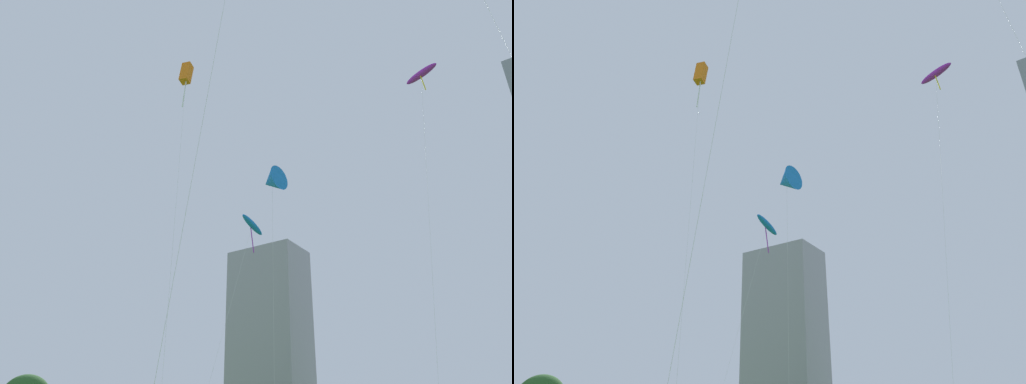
# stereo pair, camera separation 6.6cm
# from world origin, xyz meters

# --- Properties ---
(kite_flying_1) EXTENTS (5.34, 5.03, 33.85)m
(kite_flying_1) POSITION_xyz_m (9.29, 28.50, 33.25)
(kite_flying_1) COLOR silver
(kite_flying_1) RESTS_ON ground
(kite_flying_2) EXTENTS (2.66, 3.65, 34.63)m
(kite_flying_2) POSITION_xyz_m (-12.19, 20.84, 33.39)
(kite_flying_2) COLOR silver
(kite_flying_2) RESTS_ON ground
(kite_flying_6) EXTENTS (1.81, 12.84, 23.88)m
(kite_flying_6) POSITION_xyz_m (-10.44, 34.73, 22.85)
(kite_flying_6) COLOR silver
(kite_flying_6) RESTS_ON ground
(kite_flying_8) EXTENTS (3.20, 7.74, 24.85)m
(kite_flying_8) POSITION_xyz_m (-5.63, 27.18, 23.55)
(kite_flying_8) COLOR silver
(kite_flying_8) RESTS_ON ground
(distant_highrise_0) EXTENTS (26.46, 20.40, 58.95)m
(distant_highrise_0) POSITION_xyz_m (-41.91, 135.47, 29.47)
(distant_highrise_0) COLOR #939399
(distant_highrise_0) RESTS_ON ground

